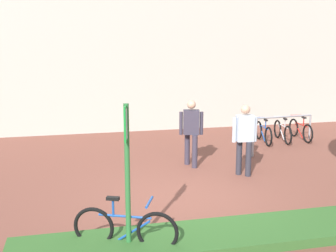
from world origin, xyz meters
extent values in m
plane|color=brown|center=(0.00, 0.00, 0.00)|extent=(60.00, 60.00, 0.00)
cube|color=#336028|center=(0.20, -1.95, 0.08)|extent=(7.00, 1.10, 0.16)
cylinder|color=#2D7238|center=(-1.45, -1.95, 1.16)|extent=(0.08, 0.08, 2.31)
cube|color=#198C33|center=(-1.45, -1.95, 2.03)|extent=(0.12, 0.36, 0.52)
cube|color=white|center=(-1.45, -1.95, 2.03)|extent=(0.11, 0.30, 0.44)
torus|color=black|center=(-1.97, -1.69, 0.33)|extent=(0.63, 0.31, 0.66)
torus|color=black|center=(-1.02, -2.08, 0.33)|extent=(0.63, 0.31, 0.66)
cylinder|color=#194CA5|center=(-1.50, -1.88, 0.55)|extent=(0.79, 0.35, 0.04)
cylinder|color=#194CA5|center=(-1.40, -1.92, 0.30)|extent=(0.57, 0.26, 0.44)
cylinder|color=#194CA5|center=(-1.67, -1.81, 0.67)|extent=(0.04, 0.04, 0.28)
cube|color=black|center=(-1.67, -1.81, 0.83)|extent=(0.22, 0.15, 0.05)
cylinder|color=#194CA5|center=(-1.14, -2.03, 0.81)|extent=(0.20, 0.40, 0.04)
cylinder|color=#99999E|center=(3.27, 3.96, 0.40)|extent=(0.06, 0.06, 0.80)
cylinder|color=#99999E|center=(5.32, 4.12, 0.40)|extent=(0.06, 0.06, 0.80)
cylinder|color=#99999E|center=(4.29, 4.04, 0.80)|extent=(2.05, 0.23, 0.06)
torus|color=black|center=(3.56, 3.53, 0.30)|extent=(0.12, 0.61, 0.61)
torus|color=black|center=(3.66, 4.47, 0.30)|extent=(0.12, 0.61, 0.61)
cylinder|color=#194CA5|center=(3.61, 4.00, 0.51)|extent=(0.12, 0.77, 0.03)
cylinder|color=#194CA5|center=(3.62, 4.09, 0.27)|extent=(0.10, 0.56, 0.40)
cylinder|color=#194CA5|center=(3.59, 3.83, 0.62)|extent=(0.03, 0.03, 0.26)
cube|color=black|center=(3.59, 3.83, 0.76)|extent=(0.09, 0.19, 0.05)
cylinder|color=#194CA5|center=(3.65, 4.35, 0.75)|extent=(0.39, 0.08, 0.04)
torus|color=black|center=(4.23, 3.57, 0.30)|extent=(0.13, 0.61, 0.61)
torus|color=black|center=(4.36, 4.50, 0.30)|extent=(0.13, 0.61, 0.61)
cylinder|color=silver|center=(4.29, 4.04, 0.51)|extent=(0.13, 0.77, 0.03)
cylinder|color=silver|center=(4.31, 4.13, 0.27)|extent=(0.11, 0.56, 0.40)
cylinder|color=silver|center=(4.27, 3.87, 0.62)|extent=(0.03, 0.03, 0.26)
cube|color=black|center=(4.27, 3.87, 0.76)|extent=(0.10, 0.19, 0.05)
cylinder|color=silver|center=(4.34, 4.39, 0.75)|extent=(0.39, 0.09, 0.04)
torus|color=black|center=(4.96, 3.64, 0.30)|extent=(0.08, 0.61, 0.61)
torus|color=black|center=(4.99, 4.58, 0.30)|extent=(0.08, 0.61, 0.61)
cylinder|color=red|center=(4.97, 4.11, 0.51)|extent=(0.06, 0.77, 0.03)
cylinder|color=red|center=(4.98, 4.20, 0.27)|extent=(0.05, 0.56, 0.40)
cylinder|color=red|center=(4.97, 3.94, 0.62)|extent=(0.03, 0.03, 0.26)
cube|color=black|center=(4.97, 3.94, 0.76)|extent=(0.08, 0.19, 0.05)
cylinder|color=red|center=(4.99, 4.47, 0.75)|extent=(0.39, 0.05, 0.04)
cylinder|color=#ADADB2|center=(2.59, 2.63, 0.45)|extent=(0.16, 0.16, 0.90)
cylinder|color=#2D2D38|center=(1.81, 1.02, 0.42)|extent=(0.14, 0.14, 0.85)
cylinder|color=#2D2D38|center=(1.64, 1.19, 0.42)|extent=(0.14, 0.14, 0.85)
cube|color=silver|center=(1.72, 1.10, 1.16)|extent=(0.41, 0.26, 0.62)
cylinder|color=silver|center=(1.98, 1.09, 1.13)|extent=(0.09, 0.09, 0.59)
cylinder|color=silver|center=(1.46, 1.12, 1.13)|extent=(0.09, 0.09, 0.59)
sphere|color=tan|center=(1.72, 1.10, 1.61)|extent=(0.22, 0.22, 0.22)
cylinder|color=#383342|center=(0.74, 1.94, 0.42)|extent=(0.14, 0.14, 0.85)
cylinder|color=#383342|center=(0.64, 2.27, 0.42)|extent=(0.14, 0.14, 0.85)
cube|color=#383342|center=(0.69, 2.10, 1.16)|extent=(0.44, 0.32, 0.62)
cylinder|color=#383342|center=(0.94, 2.05, 1.13)|extent=(0.09, 0.09, 0.59)
cylinder|color=#383342|center=(0.44, 2.16, 1.13)|extent=(0.09, 0.09, 0.59)
sphere|color=tan|center=(0.69, 2.10, 1.61)|extent=(0.22, 0.22, 0.22)
camera|label=1|loc=(-2.16, -7.84, 3.21)|focal=44.40mm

